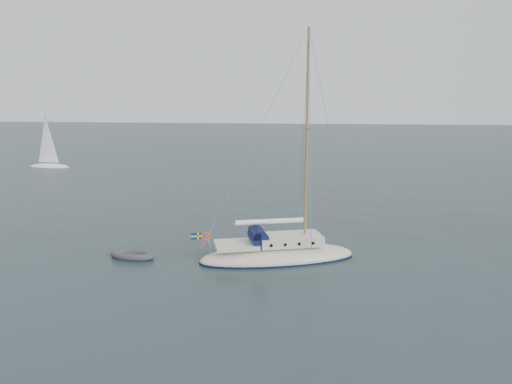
# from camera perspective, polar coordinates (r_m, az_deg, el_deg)

# --- Properties ---
(ground) EXTENTS (300.00, 300.00, 0.00)m
(ground) POSITION_cam_1_polar(r_m,az_deg,el_deg) (31.64, 0.76, -7.72)
(ground) COLOR black
(ground) RESTS_ON ground
(sailboat) EXTENTS (10.33, 3.09, 14.72)m
(sailboat) POSITION_cam_1_polar(r_m,az_deg,el_deg) (31.28, 2.52, -5.81)
(sailboat) COLOR beige
(sailboat) RESTS_ON ground
(dinghy) EXTENTS (3.03, 1.37, 0.43)m
(dinghy) POSITION_cam_1_polar(r_m,az_deg,el_deg) (32.80, -13.97, -7.01)
(dinghy) COLOR #444449
(dinghy) RESTS_ON ground
(distant_yacht_c) EXTENTS (5.95, 3.17, 7.88)m
(distant_yacht_c) POSITION_cam_1_polar(r_m,az_deg,el_deg) (76.82, -22.75, 5.12)
(distant_yacht_c) COLOR white
(distant_yacht_c) RESTS_ON ground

